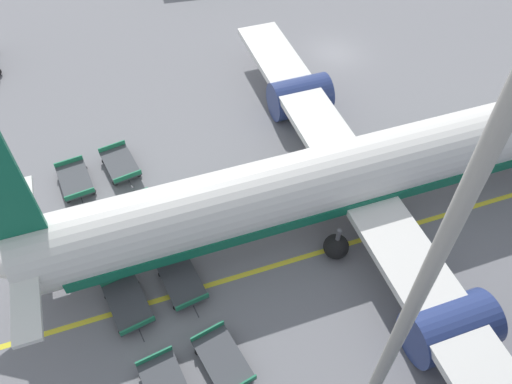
{
  "coord_description": "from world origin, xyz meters",
  "views": [
    {
      "loc": [
        28.22,
        -21.84,
        22.87
      ],
      "look_at": [
        11.46,
        -13.11,
        1.38
      ],
      "focal_mm": 35.0,
      "sensor_mm": 36.0,
      "label": 1
    }
  ],
  "objects_px": {
    "baggage_dolly_row_mid_a_col_a": "(120,164)",
    "baggage_dolly_row_mid_a_col_d": "(223,360)",
    "airplane": "(374,169)",
    "baggage_dolly_row_mid_a_col_c": "(182,281)",
    "apron_light_mast": "(472,184)",
    "baggage_dolly_row_mid_a_col_b": "(145,215)",
    "baggage_dolly_row_near_col_c": "(128,304)",
    "baggage_dolly_row_near_col_b": "(100,236)",
    "baggage_dolly_row_near_col_a": "(75,180)"
  },
  "relations": [
    {
      "from": "airplane",
      "to": "baggage_dolly_row_near_col_a",
      "type": "relative_size",
      "value": 11.23
    },
    {
      "from": "airplane",
      "to": "baggage_dolly_row_mid_a_col_a",
      "type": "xyz_separation_m",
      "value": [
        -9.42,
        -12.11,
        -2.38
      ]
    },
    {
      "from": "baggage_dolly_row_near_col_b",
      "to": "baggage_dolly_row_near_col_c",
      "type": "bearing_deg",
      "value": 1.07
    },
    {
      "from": "baggage_dolly_row_mid_a_col_d",
      "to": "baggage_dolly_row_mid_a_col_c",
      "type": "bearing_deg",
      "value": -178.53
    },
    {
      "from": "baggage_dolly_row_near_col_a",
      "to": "apron_light_mast",
      "type": "xyz_separation_m",
      "value": [
        19.25,
        7.57,
        14.62
      ]
    },
    {
      "from": "baggage_dolly_row_mid_a_col_c",
      "to": "baggage_dolly_row_mid_a_col_b",
      "type": "bearing_deg",
      "value": -177.56
    },
    {
      "from": "baggage_dolly_row_mid_a_col_a",
      "to": "apron_light_mast",
      "type": "distance_m",
      "value": 24.68
    },
    {
      "from": "baggage_dolly_row_mid_a_col_c",
      "to": "baggage_dolly_row_near_col_b",
      "type": "bearing_deg",
      "value": -148.25
    },
    {
      "from": "baggage_dolly_row_near_col_b",
      "to": "baggage_dolly_row_mid_a_col_c",
      "type": "height_order",
      "value": "same"
    },
    {
      "from": "baggage_dolly_row_near_col_b",
      "to": "baggage_dolly_row_mid_a_col_a",
      "type": "bearing_deg",
      "value": 151.24
    },
    {
      "from": "airplane",
      "to": "baggage_dolly_row_mid_a_col_b",
      "type": "distance_m",
      "value": 13.21
    },
    {
      "from": "airplane",
      "to": "baggage_dolly_row_near_col_c",
      "type": "bearing_deg",
      "value": -88.99
    },
    {
      "from": "baggage_dolly_row_near_col_c",
      "to": "baggage_dolly_row_mid_a_col_a",
      "type": "xyz_separation_m",
      "value": [
        -9.68,
        2.62,
        0.0
      ]
    },
    {
      "from": "baggage_dolly_row_near_col_c",
      "to": "baggage_dolly_row_mid_a_col_d",
      "type": "distance_m",
      "value": 5.67
    },
    {
      "from": "baggage_dolly_row_near_col_a",
      "to": "baggage_dolly_row_mid_a_col_d",
      "type": "xyz_separation_m",
      "value": [
        14.41,
        3.24,
        0.0
      ]
    },
    {
      "from": "airplane",
      "to": "baggage_dolly_row_mid_a_col_a",
      "type": "height_order",
      "value": "airplane"
    },
    {
      "from": "baggage_dolly_row_mid_a_col_b",
      "to": "apron_light_mast",
      "type": "xyz_separation_m",
      "value": [
        14.68,
        4.67,
        14.62
      ]
    },
    {
      "from": "baggage_dolly_row_near_col_c",
      "to": "baggage_dolly_row_mid_a_col_d",
      "type": "height_order",
      "value": "same"
    },
    {
      "from": "baggage_dolly_row_near_col_b",
      "to": "baggage_dolly_row_mid_a_col_d",
      "type": "relative_size",
      "value": 1.0
    },
    {
      "from": "baggage_dolly_row_mid_a_col_c",
      "to": "baggage_dolly_row_mid_a_col_d",
      "type": "distance_m",
      "value": 4.79
    },
    {
      "from": "baggage_dolly_row_near_col_b",
      "to": "baggage_dolly_row_mid_a_col_c",
      "type": "xyz_separation_m",
      "value": [
        4.77,
        2.95,
        0.0
      ]
    },
    {
      "from": "baggage_dolly_row_mid_a_col_c",
      "to": "apron_light_mast",
      "type": "height_order",
      "value": "apron_light_mast"
    },
    {
      "from": "baggage_dolly_row_mid_a_col_b",
      "to": "baggage_dolly_row_mid_a_col_a",
      "type": "bearing_deg",
      "value": -179.65
    },
    {
      "from": "airplane",
      "to": "baggage_dolly_row_mid_a_col_a",
      "type": "distance_m",
      "value": 15.53
    },
    {
      "from": "baggage_dolly_row_mid_a_col_b",
      "to": "baggage_dolly_row_mid_a_col_c",
      "type": "distance_m",
      "value": 5.06
    },
    {
      "from": "baggage_dolly_row_mid_a_col_d",
      "to": "baggage_dolly_row_mid_a_col_a",
      "type": "bearing_deg",
      "value": -178.55
    },
    {
      "from": "airplane",
      "to": "baggage_dolly_row_mid_a_col_c",
      "type": "distance_m",
      "value": 12.11
    },
    {
      "from": "baggage_dolly_row_near_col_a",
      "to": "baggage_dolly_row_near_col_b",
      "type": "height_order",
      "value": "same"
    },
    {
      "from": "baggage_dolly_row_mid_a_col_d",
      "to": "baggage_dolly_row_near_col_a",
      "type": "bearing_deg",
      "value": -167.32
    },
    {
      "from": "baggage_dolly_row_near_col_c",
      "to": "baggage_dolly_row_mid_a_col_a",
      "type": "distance_m",
      "value": 10.03
    },
    {
      "from": "baggage_dolly_row_near_col_b",
      "to": "baggage_dolly_row_mid_a_col_a",
      "type": "distance_m",
      "value": 5.63
    },
    {
      "from": "airplane",
      "to": "baggage_dolly_row_mid_a_col_b",
      "type": "relative_size",
      "value": 11.14
    },
    {
      "from": "baggage_dolly_row_near_col_c",
      "to": "apron_light_mast",
      "type": "relative_size",
      "value": 0.15
    },
    {
      "from": "apron_light_mast",
      "to": "baggage_dolly_row_mid_a_col_a",
      "type": "bearing_deg",
      "value": -166.34
    },
    {
      "from": "baggage_dolly_row_mid_a_col_b",
      "to": "baggage_dolly_row_near_col_b",
      "type": "bearing_deg",
      "value": -84.09
    },
    {
      "from": "baggage_dolly_row_mid_a_col_b",
      "to": "baggage_dolly_row_mid_a_col_d",
      "type": "bearing_deg",
      "value": 1.97
    },
    {
      "from": "baggage_dolly_row_near_col_a",
      "to": "baggage_dolly_row_near_col_c",
      "type": "bearing_deg",
      "value": 1.53
    },
    {
      "from": "baggage_dolly_row_mid_a_col_a",
      "to": "apron_light_mast",
      "type": "relative_size",
      "value": 0.15
    },
    {
      "from": "baggage_dolly_row_mid_a_col_d",
      "to": "apron_light_mast",
      "type": "relative_size",
      "value": 0.15
    },
    {
      "from": "baggage_dolly_row_mid_a_col_a",
      "to": "apron_light_mast",
      "type": "xyz_separation_m",
      "value": [
        19.33,
        4.7,
        14.62
      ]
    },
    {
      "from": "baggage_dolly_row_mid_a_col_c",
      "to": "baggage_dolly_row_mid_a_col_d",
      "type": "relative_size",
      "value": 0.99
    },
    {
      "from": "baggage_dolly_row_mid_a_col_a",
      "to": "baggage_dolly_row_near_col_a",
      "type": "bearing_deg",
      "value": -88.42
    },
    {
      "from": "baggage_dolly_row_near_col_b",
      "to": "baggage_dolly_row_mid_a_col_c",
      "type": "bearing_deg",
      "value": 31.75
    },
    {
      "from": "baggage_dolly_row_near_col_b",
      "to": "baggage_dolly_row_mid_a_col_b",
      "type": "xyz_separation_m",
      "value": [
        -0.28,
        2.74,
        0.0
      ]
    },
    {
      "from": "baggage_dolly_row_mid_a_col_a",
      "to": "baggage_dolly_row_mid_a_col_d",
      "type": "height_order",
      "value": "same"
    },
    {
      "from": "baggage_dolly_row_mid_a_col_b",
      "to": "baggage_dolly_row_mid_a_col_d",
      "type": "xyz_separation_m",
      "value": [
        9.84,
        0.34,
        0.0
      ]
    },
    {
      "from": "baggage_dolly_row_mid_a_col_a",
      "to": "baggage_dolly_row_mid_a_col_d",
      "type": "relative_size",
      "value": 0.99
    },
    {
      "from": "airplane",
      "to": "baggage_dolly_row_near_col_b",
      "type": "height_order",
      "value": "airplane"
    },
    {
      "from": "airplane",
      "to": "baggage_dolly_row_near_col_c",
      "type": "xyz_separation_m",
      "value": [
        0.26,
        -14.73,
        -2.38
      ]
    },
    {
      "from": "apron_light_mast",
      "to": "baggage_dolly_row_near_col_a",
      "type": "bearing_deg",
      "value": -158.53
    }
  ]
}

